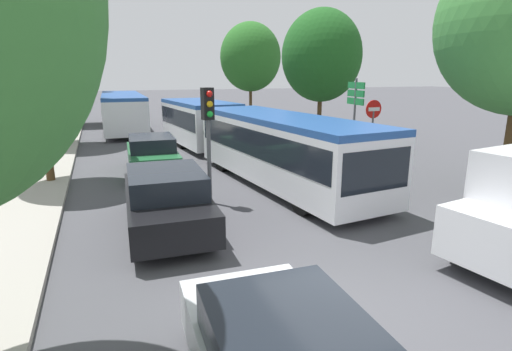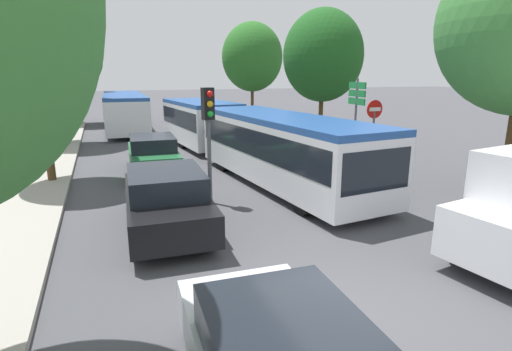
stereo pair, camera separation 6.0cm
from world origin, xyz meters
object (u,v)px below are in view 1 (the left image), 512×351
at_px(city_bus_rear, 123,109).
at_px(queued_car_green, 152,154).
at_px(tree_left_distant, 69,58).
at_px(tree_right_mid, 322,56).
at_px(tree_left_mid, 32,34).
at_px(direction_sign_post, 355,103).
at_px(traffic_light, 208,120).
at_px(no_entry_sign, 373,125).
at_px(queued_car_black, 166,200).
at_px(tree_right_far, 250,57).
at_px(articulated_bus, 239,133).
at_px(tree_left_far, 52,52).

relative_size(city_bus_rear, queued_car_green, 2.70).
bearing_deg(tree_left_distant, tree_right_mid, -47.14).
distance_m(city_bus_rear, tree_left_distant, 6.70).
bearing_deg(tree_left_mid, direction_sign_post, -2.10).
xyz_separation_m(traffic_light, tree_left_distant, (-4.59, 22.87, 2.45)).
distance_m(no_entry_sign, tree_right_mid, 7.79).
height_order(queued_car_black, traffic_light, traffic_light).
xyz_separation_m(city_bus_rear, traffic_light, (1.33, -18.19, 1.07)).
relative_size(city_bus_rear, tree_right_mid, 1.60).
xyz_separation_m(queued_car_green, no_entry_sign, (8.02, -2.98, 1.14)).
distance_m(direction_sign_post, tree_right_far, 16.56).
bearing_deg(articulated_bus, direction_sign_post, 75.11).
distance_m(queued_car_black, tree_right_far, 24.46).
distance_m(queued_car_green, direction_sign_post, 8.93).
bearing_deg(no_entry_sign, tree_right_far, 174.04).
height_order(city_bus_rear, tree_right_far, tree_right_far).
bearing_deg(articulated_bus, tree_left_distant, -164.21).
bearing_deg(tree_left_mid, city_bus_rear, 76.56).
height_order(queued_car_black, tree_left_distant, tree_left_distant).
height_order(articulated_bus, direction_sign_post, direction_sign_post).
distance_m(queued_car_green, tree_right_mid, 11.31).
xyz_separation_m(queued_car_green, tree_right_mid, (9.77, 4.05, 4.01)).
height_order(articulated_bus, queued_car_green, articulated_bus).
height_order(articulated_bus, tree_left_distant, tree_left_distant).
bearing_deg(no_entry_sign, tree_left_far, -133.41).
height_order(tree_left_distant, tree_right_far, tree_right_far).
bearing_deg(traffic_light, no_entry_sign, 92.67).
bearing_deg(tree_left_mid, no_entry_sign, -12.78).
bearing_deg(tree_left_far, articulated_bus, -47.72).
distance_m(queued_car_green, tree_left_distant, 19.13).
relative_size(tree_left_distant, tree_right_mid, 1.06).
bearing_deg(direction_sign_post, queued_car_black, 36.80).
xyz_separation_m(tree_left_mid, tree_left_far, (-0.19, 8.52, -0.16)).
distance_m(queued_car_black, tree_left_far, 15.31).
bearing_deg(tree_right_far, traffic_light, -113.81).
bearing_deg(no_entry_sign, tree_left_mid, -102.78).
distance_m(city_bus_rear, tree_left_far, 7.37).
distance_m(traffic_light, tree_right_far, 22.07).
xyz_separation_m(no_entry_sign, tree_right_mid, (1.75, 7.03, 2.87)).
relative_size(articulated_bus, city_bus_rear, 1.42).
relative_size(direction_sign_post, tree_right_mid, 0.50).
bearing_deg(tree_left_mid, tree_left_distant, 89.73).
bearing_deg(tree_right_far, queued_car_green, -122.68).
xyz_separation_m(tree_left_far, tree_left_distant, (0.28, 10.17, 0.08)).
height_order(direction_sign_post, tree_left_far, tree_left_far).
height_order(queued_car_black, tree_right_mid, tree_right_mid).
xyz_separation_m(tree_left_mid, tree_right_far, (13.52, 15.86, 0.10)).
bearing_deg(tree_left_far, tree_left_distant, 88.44).
xyz_separation_m(traffic_light, no_entry_sign, (6.92, 1.56, -0.62)).
relative_size(city_bus_rear, traffic_light, 3.40).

